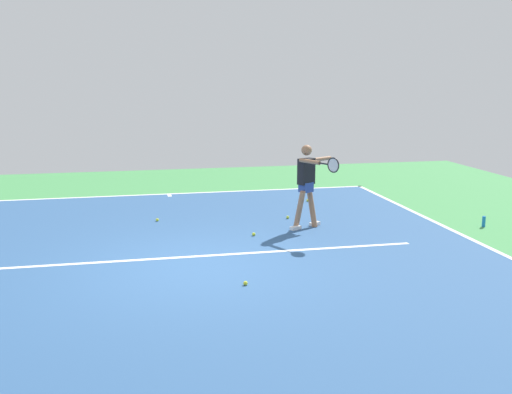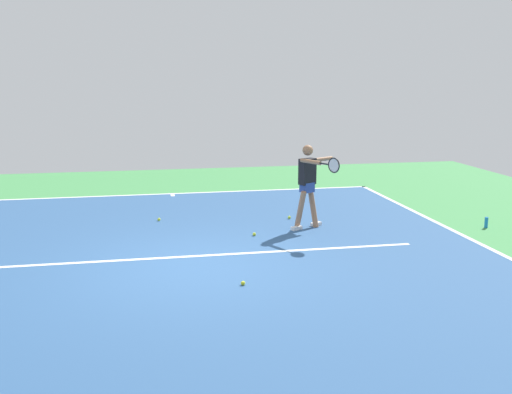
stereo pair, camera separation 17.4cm
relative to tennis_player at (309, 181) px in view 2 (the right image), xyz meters
The scene contains 13 objects.
ground_plane 3.40m from the tennis_player, 38.83° to the left, with size 20.84×20.84×0.00m, color #428E4C.
court_surface 3.39m from the tennis_player, 38.83° to the left, with size 10.80×12.49×0.00m, color #2D5484.
court_line_baseline_near 4.97m from the tennis_player, 58.66° to the right, with size 10.80×0.10×0.01m, color white.
court_line_sideline_left 3.61m from the tennis_player, 144.11° to the left, with size 0.10×12.49×0.01m, color white.
court_line_service 3.10m from the tennis_player, 30.57° to the left, with size 8.10×0.10×0.01m, color white.
court_line_centre_mark 4.80m from the tennis_player, 57.39° to the right, with size 0.10×0.30×0.01m, color white.
tennis_player is the anchor object (origin of this frame).
tennis_ball_centre_court 3.34m from the tennis_player, 21.88° to the right, with size 0.07×0.07×0.07m, color #CCE033.
tennis_ball_far_corner 1.28m from the tennis_player, 78.03° to the right, with size 0.07×0.07×0.07m, color #C6E53D.
tennis_ball_by_baseline 2.75m from the tennis_player, 107.36° to the right, with size 0.07×0.07×0.07m, color #CCE033.
tennis_ball_by_sideline 1.57m from the tennis_player, 17.94° to the left, with size 0.07×0.07×0.07m, color #CCE033.
tennis_ball_near_service_line 3.73m from the tennis_player, 58.63° to the left, with size 0.07×0.07×0.07m, color yellow.
water_bottle 3.76m from the tennis_player, 169.45° to the left, with size 0.07×0.07×0.22m, color blue.
Camera 2 is at (0.75, 9.26, 3.05)m, focal length 41.47 mm.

